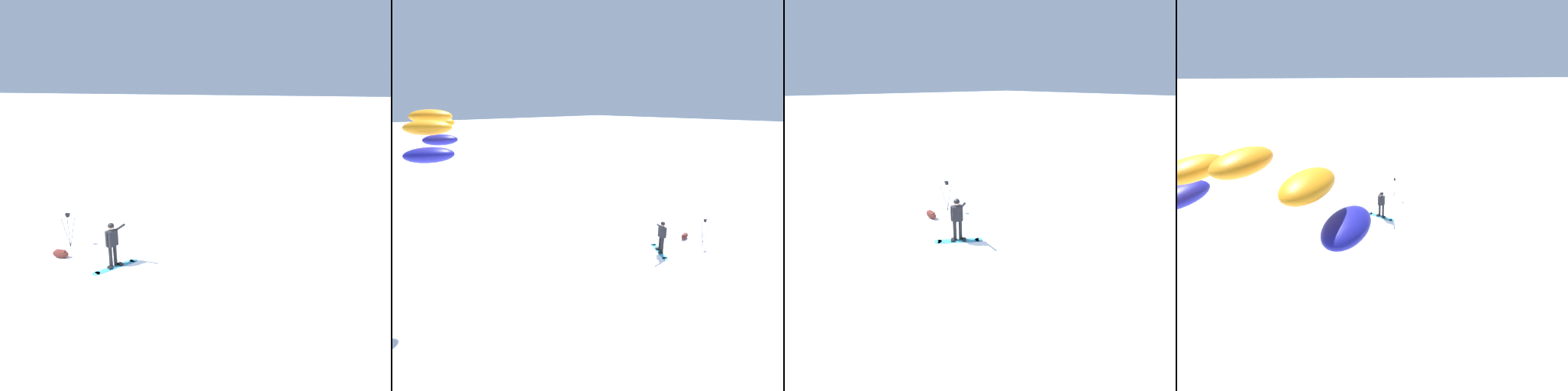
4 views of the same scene
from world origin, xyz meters
TOP-DOWN VIEW (x-y plane):
  - ground_plane at (0.00, 0.00)m, footprint 300.00×300.00m
  - snowboarder at (-0.03, 0.33)m, footprint 0.47×0.76m
  - snowboard at (-0.00, 0.41)m, footprint 1.60×1.18m
  - gear_bag_large at (-0.20, -2.00)m, footprint 0.32×0.68m
  - camera_tripod at (-1.20, -2.19)m, footprint 0.51×0.51m

SIDE VIEW (x-z plane):
  - ground_plane at x=0.00m, z-range 0.00..0.00m
  - snowboard at x=0.00m, z-range -0.03..0.07m
  - gear_bag_large at x=-0.20m, z-range 0.01..0.34m
  - camera_tripod at x=-1.20m, z-range 0.31..1.79m
  - snowboarder at x=-0.03m, z-range 0.18..1.94m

